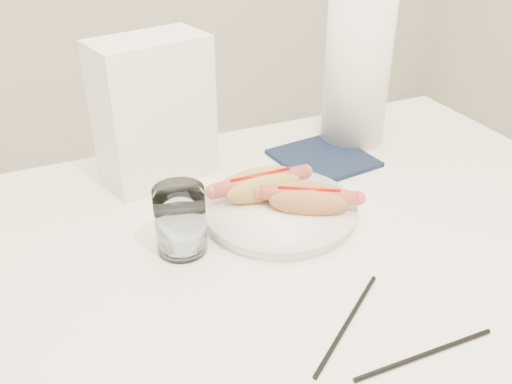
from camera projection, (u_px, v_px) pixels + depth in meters
name	position (u px, v px, depth m)	size (l,w,h in m)	color
table	(279.00, 271.00, 0.89)	(1.20, 0.80, 0.75)	white
plate	(279.00, 212.00, 0.91)	(0.24, 0.24, 0.02)	white
hotdog_left	(260.00, 185.00, 0.92)	(0.17, 0.07, 0.05)	tan
hotdog_right	(309.00, 199.00, 0.88)	(0.15, 0.12, 0.04)	#BB7D49
water_glass	(180.00, 220.00, 0.81)	(0.07, 0.07, 0.10)	silver
chopstick_near	(347.00, 323.00, 0.70)	(0.01, 0.01, 0.20)	black
chopstick_far	(425.00, 354.00, 0.65)	(0.01, 0.01, 0.19)	black
napkin_box	(154.00, 111.00, 0.96)	(0.19, 0.11, 0.25)	white
navy_napkin	(323.00, 158.00, 1.08)	(0.16, 0.16, 0.01)	#111D38
paper_towel_roll	(357.00, 72.00, 1.09)	(0.13, 0.13, 0.29)	white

